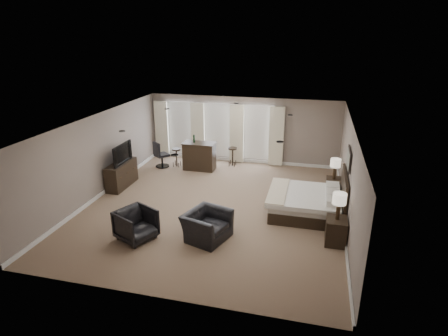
% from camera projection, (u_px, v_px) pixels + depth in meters
% --- Properties ---
extents(room, '(7.60, 8.60, 2.64)m').
position_uv_depth(room, '(214.00, 166.00, 10.86)').
color(room, '#7B634E').
rests_on(room, ground).
extents(window_bay, '(5.25, 0.20, 2.30)m').
position_uv_depth(window_bay, '(217.00, 132.00, 14.86)').
color(window_bay, silver).
rests_on(window_bay, room).
extents(bed, '(2.04, 1.95, 1.30)m').
position_uv_depth(bed, '(303.00, 193.00, 10.65)').
color(bed, silver).
rests_on(bed, ground).
extents(nightstand_near, '(0.50, 0.61, 0.66)m').
position_uv_depth(nightstand_near, '(336.00, 231.00, 9.23)').
color(nightstand_near, black).
rests_on(nightstand_near, ground).
extents(nightstand_far, '(0.45, 0.55, 0.60)m').
position_uv_depth(nightstand_far, '(333.00, 187.00, 11.89)').
color(nightstand_far, black).
rests_on(nightstand_far, ground).
extents(lamp_near, '(0.33, 0.33, 0.68)m').
position_uv_depth(lamp_near, '(339.00, 206.00, 9.00)').
color(lamp_near, beige).
rests_on(lamp_near, nightstand_near).
extents(lamp_far, '(0.32, 0.32, 0.66)m').
position_uv_depth(lamp_far, '(335.00, 169.00, 11.67)').
color(lamp_far, beige).
rests_on(lamp_far, nightstand_far).
extents(wall_art, '(0.04, 0.96, 0.56)m').
position_uv_depth(wall_art, '(349.00, 159.00, 10.01)').
color(wall_art, slate).
rests_on(wall_art, room).
extents(dresser, '(0.47, 1.45, 0.84)m').
position_uv_depth(dresser, '(122.00, 175.00, 12.61)').
color(dresser, black).
rests_on(dresser, ground).
extents(tv, '(0.66, 1.15, 0.15)m').
position_uv_depth(tv, '(120.00, 161.00, 12.44)').
color(tv, black).
rests_on(tv, dresser).
extents(armchair_near, '(1.03, 1.27, 0.96)m').
position_uv_depth(armchair_near, '(207.00, 221.00, 9.40)').
color(armchair_near, black).
rests_on(armchair_near, ground).
extents(armchair_far, '(1.09, 1.11, 0.88)m').
position_uv_depth(armchair_far, '(136.00, 223.00, 9.38)').
color(armchair_far, black).
rests_on(armchair_far, ground).
extents(bar_counter, '(1.22, 0.63, 1.06)m').
position_uv_depth(bar_counter, '(199.00, 156.00, 14.13)').
color(bar_counter, black).
rests_on(bar_counter, ground).
extents(bar_stool_left, '(0.45, 0.45, 0.72)m').
position_uv_depth(bar_stool_left, '(177.00, 157.00, 14.51)').
color(bar_stool_left, black).
rests_on(bar_stool_left, ground).
extents(bar_stool_right, '(0.37, 0.37, 0.73)m').
position_uv_depth(bar_stool_right, '(233.00, 157.00, 14.57)').
color(bar_stool_right, black).
rests_on(bar_stool_right, ground).
extents(desk_chair, '(0.73, 0.73, 1.02)m').
position_uv_depth(desk_chair, '(162.00, 154.00, 14.40)').
color(desk_chair, black).
rests_on(desk_chair, ground).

